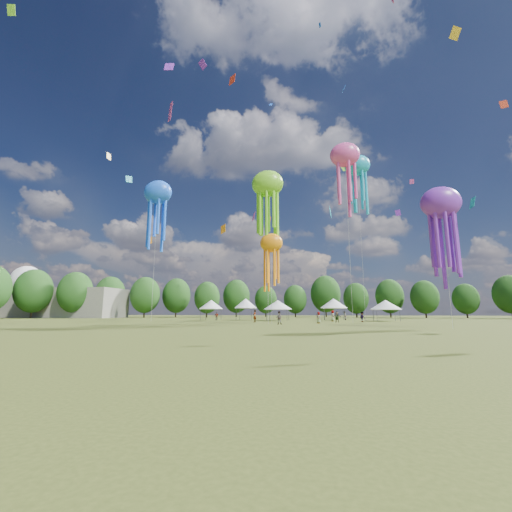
# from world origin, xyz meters

# --- Properties ---
(ground) EXTENTS (300.00, 300.00, 0.00)m
(ground) POSITION_xyz_m (0.00, 0.00, 0.00)
(ground) COLOR #384416
(ground) RESTS_ON ground
(spectator_near) EXTENTS (0.83, 0.65, 1.69)m
(spectator_near) POSITION_xyz_m (-2.81, 32.64, 0.85)
(spectator_near) COLOR gray
(spectator_near) RESTS_ON ground
(spectators_far) EXTENTS (27.64, 20.12, 1.90)m
(spectators_far) POSITION_xyz_m (2.54, 46.83, 0.85)
(spectators_far) COLOR gray
(spectators_far) RESTS_ON ground
(festival_tents) EXTENTS (38.06, 12.76, 4.34)m
(festival_tents) POSITION_xyz_m (-2.39, 54.28, 3.10)
(festival_tents) COLOR #47474C
(festival_tents) RESTS_ON ground
(show_kites) EXTENTS (45.26, 28.98, 31.33)m
(show_kites) POSITION_xyz_m (-2.54, 39.32, 19.92)
(show_kites) COLOR #7DE024
(show_kites) RESTS_ON ground
(small_kites) EXTENTS (74.94, 54.95, 44.99)m
(small_kites) POSITION_xyz_m (-1.90, 43.84, 29.83)
(small_kites) COLOR #7DE024
(small_kites) RESTS_ON ground
(treeline) EXTENTS (201.57, 95.24, 13.43)m
(treeline) POSITION_xyz_m (-3.87, 62.51, 6.54)
(treeline) COLOR #38281C
(treeline) RESTS_ON ground
(hangar) EXTENTS (40.00, 12.00, 8.00)m
(hangar) POSITION_xyz_m (-72.00, 72.00, 4.00)
(hangar) COLOR gray
(hangar) RESTS_ON ground
(radome) EXTENTS (9.00, 9.00, 16.00)m
(radome) POSITION_xyz_m (-88.00, 78.00, 9.99)
(radome) COLOR white
(radome) RESTS_ON ground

